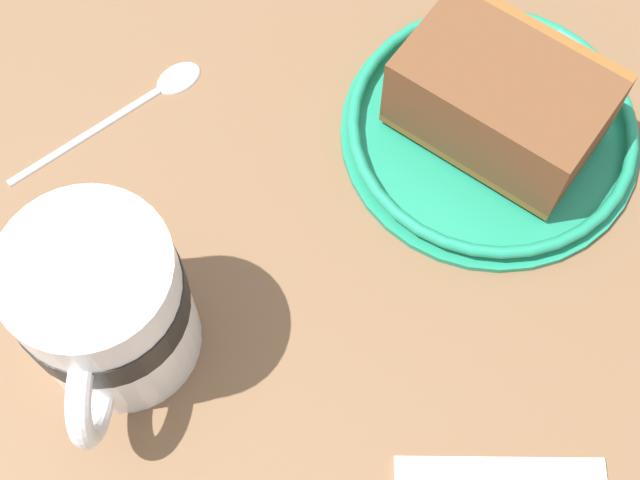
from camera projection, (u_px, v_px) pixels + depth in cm
name	position (u px, v px, depth cm)	size (l,w,h in cm)	color
ground_plane	(412.00, 237.00, 54.63)	(110.23, 110.23, 2.09)	brown
small_plate	(491.00, 129.00, 55.51)	(17.96, 17.96, 1.63)	#1E8C66
cake_slice	(502.00, 99.00, 52.90)	(11.51, 13.56, 5.64)	brown
tea_mug	(104.00, 307.00, 45.81)	(11.33, 8.48, 10.54)	white
teaspoon	(145.00, 96.00, 57.01)	(11.21, 9.79, 0.80)	silver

